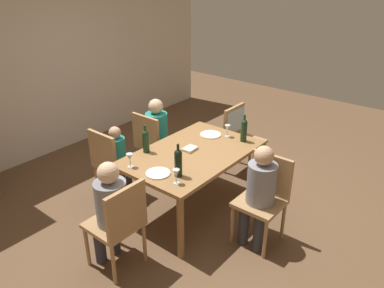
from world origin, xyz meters
TOP-DOWN VIEW (x-y plane):
  - ground_plane at (0.00, 0.00)m, footprint 10.00×10.00m
  - rear_room_partition at (0.00, 2.69)m, footprint 6.40×0.12m
  - dining_table at (0.00, 0.00)m, footprint 1.53×0.99m
  - chair_near at (0.09, -0.87)m, footprint 0.44×0.44m
  - chair_far_right at (0.26, 0.87)m, footprint 0.44×0.44m
  - chair_left_end at (-1.14, -0.09)m, footprint 0.44×0.44m
  - chair_far_left at (-0.43, 0.87)m, footprint 0.44×0.44m
  - chair_right_end at (1.14, 0.12)m, footprint 0.44×0.46m
  - person_woman_host at (-0.03, -0.87)m, footprint 0.33×0.29m
  - person_man_bearded at (0.37, 0.87)m, footprint 0.33×0.29m
  - person_man_guest at (-1.14, 0.03)m, footprint 0.29×0.33m
  - person_child_small at (-0.32, 0.87)m, footprint 0.25×0.22m
  - wine_bottle_tall_green at (0.60, -0.28)m, footprint 0.07×0.07m
  - wine_bottle_dark_red at (-0.48, -0.22)m, footprint 0.08×0.08m
  - wine_bottle_short_olive at (-0.31, 0.40)m, footprint 0.07×0.07m
  - wine_glass_near_left at (-0.65, 0.28)m, footprint 0.07×0.07m
  - wine_glass_centre at (-0.60, -0.30)m, footprint 0.07×0.07m
  - wine_glass_near_right at (0.59, -0.06)m, footprint 0.07×0.07m
  - dinner_plate_host at (-0.58, -0.04)m, footprint 0.25×0.25m
  - dinner_plate_guest_left at (0.50, 0.12)m, footprint 0.25×0.25m
  - folded_napkin at (0.03, 0.05)m, footprint 0.17×0.13m
  - handbag at (1.14, -0.35)m, footprint 0.30×0.19m

SIDE VIEW (x-z plane):
  - ground_plane at x=0.00m, z-range 0.00..0.00m
  - handbag at x=1.14m, z-range 0.00..0.22m
  - chair_near at x=0.09m, z-range 0.07..0.99m
  - chair_far_right at x=0.26m, z-range 0.07..0.99m
  - chair_left_end at x=-1.14m, z-range 0.07..0.99m
  - chair_far_left at x=-0.43m, z-range 0.07..0.99m
  - person_child_small at x=-0.32m, z-range 0.09..1.03m
  - chair_right_end at x=1.14m, z-range 0.13..1.05m
  - person_man_bearded at x=0.37m, z-range 0.09..1.18m
  - person_woman_host at x=-0.03m, z-range 0.09..1.18m
  - person_man_guest at x=-1.14m, z-range 0.09..1.19m
  - dining_table at x=0.00m, z-range 0.29..1.04m
  - dinner_plate_host at x=-0.58m, z-range 0.75..0.77m
  - dinner_plate_guest_left at x=0.50m, z-range 0.75..0.77m
  - folded_napkin at x=0.03m, z-range 0.75..0.78m
  - wine_glass_near_left at x=-0.65m, z-range 0.78..0.93m
  - wine_glass_centre at x=-0.60m, z-range 0.78..0.93m
  - wine_glass_near_right at x=0.59m, z-range 0.78..0.93m
  - wine_bottle_short_olive at x=-0.31m, z-range 0.73..1.05m
  - wine_bottle_tall_green at x=0.60m, z-range 0.73..1.06m
  - wine_bottle_dark_red at x=-0.48m, z-range 0.74..1.08m
  - rear_room_partition at x=0.00m, z-range 0.00..2.70m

